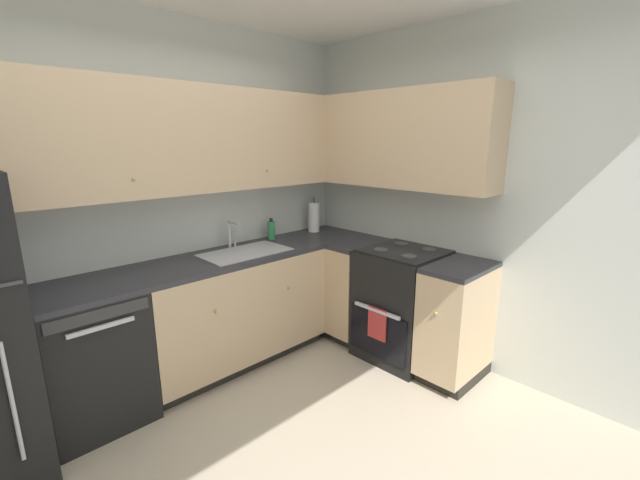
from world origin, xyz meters
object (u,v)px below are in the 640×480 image
object	(u,v)px
oven_range	(402,303)
soap_bottle	(271,230)
dishwasher	(92,357)
paper_towel_roll	(314,217)

from	to	relation	value
oven_range	soap_bottle	distance (m)	1.32
oven_range	dishwasher	bearing A→B (deg)	156.99
soap_bottle	paper_towel_roll	xyz separation A→B (m)	(0.51, -0.02, 0.06)
dishwasher	oven_range	bearing A→B (deg)	-23.01
oven_range	paper_towel_roll	distance (m)	1.22
dishwasher	oven_range	xyz separation A→B (m)	(2.13, -0.91, 0.02)
dishwasher	soap_bottle	xyz separation A→B (m)	(1.61, 0.18, 0.56)
oven_range	soap_bottle	size ratio (longest dim) A/B	5.45
oven_range	soap_bottle	xyz separation A→B (m)	(-0.53, 1.09, 0.54)
dishwasher	soap_bottle	world-z (taller)	soap_bottle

